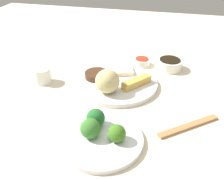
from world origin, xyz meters
The scene contains 16 objects.
tabletop centered at (0.00, 0.00, 0.01)m, with size 2.20×2.20×0.02m, color beige.
main_plate centered at (-0.03, 0.00, 0.03)m, with size 0.30×0.30×0.02m, color white.
rice_scoop centered at (0.05, -0.01, 0.08)m, with size 0.08×0.08×0.08m, color tan.
spring_roll centered at (-0.02, 0.08, 0.05)m, with size 0.12×0.03×0.03m, color gold.
crab_rangoon_wonton centered at (-0.11, 0.01, 0.04)m, with size 0.07×0.07×0.01m, color beige.
stir_fry_heap centered at (-0.04, -0.08, 0.05)m, with size 0.09×0.09×0.02m, color #452A19.
broccoli_plate centered at (0.27, 0.03, 0.03)m, with size 0.23×0.23×0.01m, color white.
broccoli_floret_0 centered at (0.27, 0.00, 0.06)m, with size 0.05×0.05×0.05m, color #35742A.
broccoli_floret_1 centered at (0.27, 0.07, 0.06)m, with size 0.05×0.05×0.05m, color #3C711D.
broccoli_floret_2 centered at (0.23, 0.00, 0.06)m, with size 0.05×0.05×0.05m, color #206229.
soy_sauce_bowl centered at (-0.21, 0.18, 0.04)m, with size 0.10×0.10×0.04m, color white.
soy_sauce_bowl_liquid centered at (-0.21, 0.18, 0.06)m, with size 0.08×0.08×0.00m, color black.
sauce_ramekin_sweet_and_sour centered at (-0.22, 0.07, 0.03)m, with size 0.06×0.06×0.03m, color white.
sauce_ramekin_sweet_and_sour_liquid centered at (-0.22, 0.07, 0.05)m, with size 0.05×0.05×0.00m, color red.
teacup centered at (0.01, -0.27, 0.05)m, with size 0.06×0.06×0.06m, color white.
chopsticks_pair centered at (0.15, 0.26, 0.02)m, with size 0.21×0.02×0.01m, color #A57546.
Camera 1 is at (0.78, 0.18, 0.50)m, focal length 41.79 mm.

